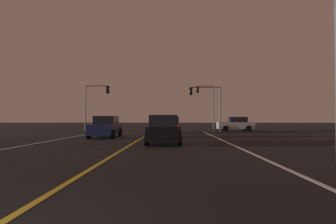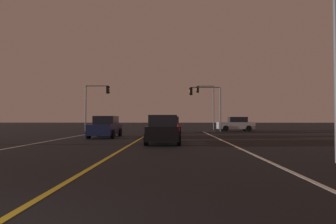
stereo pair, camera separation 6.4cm
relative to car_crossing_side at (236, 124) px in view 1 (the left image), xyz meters
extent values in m
cube|color=silver|center=(-4.17, -19.46, -0.82)|extent=(0.16, 34.65, 0.01)
cube|color=silver|center=(-15.78, -19.46, -0.82)|extent=(0.16, 34.65, 0.01)
cube|color=gold|center=(-9.98, -19.46, -0.82)|extent=(0.16, 34.65, 0.01)
cylinder|color=black|center=(-1.41, -0.90, -0.48)|extent=(0.68, 0.22, 0.68)
cylinder|color=black|center=(-1.41, 0.90, -0.48)|extent=(0.68, 0.22, 0.68)
cylinder|color=black|center=(1.29, -0.90, -0.48)|extent=(0.68, 0.22, 0.68)
cylinder|color=black|center=(1.29, 0.90, -0.48)|extent=(0.68, 0.22, 0.68)
cube|color=#B7BABF|center=(-0.06, 0.00, -0.16)|extent=(4.30, 1.80, 0.80)
cube|color=black|center=(0.19, 0.00, 0.56)|extent=(2.10, 1.60, 0.64)
cube|color=red|center=(2.04, -0.60, -0.06)|extent=(0.08, 0.24, 0.16)
cube|color=red|center=(2.04, 0.60, -0.06)|extent=(0.08, 0.24, 0.16)
cylinder|color=black|center=(-12.00, -13.20, -0.48)|extent=(0.22, 0.68, 0.68)
cylinder|color=black|center=(-13.80, -13.20, -0.48)|extent=(0.22, 0.68, 0.68)
cylinder|color=black|center=(-12.00, -10.50, -0.48)|extent=(0.22, 0.68, 0.68)
cylinder|color=black|center=(-13.80, -10.50, -0.48)|extent=(0.22, 0.68, 0.68)
cube|color=navy|center=(-12.90, -11.85, -0.16)|extent=(1.80, 4.30, 0.80)
cube|color=black|center=(-12.90, -11.60, 0.56)|extent=(1.60, 2.10, 0.64)
cube|color=red|center=(-12.30, -9.75, -0.06)|extent=(0.24, 0.08, 0.16)
cube|color=red|center=(-13.50, -9.75, -0.06)|extent=(0.24, 0.08, 0.16)
cylinder|color=black|center=(-8.71, -3.06, -0.48)|extent=(0.22, 0.68, 0.68)
cylinder|color=black|center=(-6.91, -3.06, -0.48)|extent=(0.22, 0.68, 0.68)
cylinder|color=black|center=(-8.71, -5.76, -0.48)|extent=(0.22, 0.68, 0.68)
cylinder|color=black|center=(-6.91, -5.76, -0.48)|extent=(0.22, 0.68, 0.68)
cube|color=maroon|center=(-7.81, -4.41, -0.16)|extent=(1.80, 4.30, 0.80)
cube|color=black|center=(-7.81, -4.66, 0.56)|extent=(1.60, 2.10, 0.64)
cube|color=red|center=(-8.41, -6.51, -0.06)|extent=(0.24, 0.08, 0.16)
cube|color=red|center=(-7.21, -6.51, -0.06)|extent=(0.24, 0.08, 0.16)
cylinder|color=black|center=(-9.00, -15.60, -0.48)|extent=(0.22, 0.68, 0.68)
cylinder|color=black|center=(-7.20, -15.60, -0.48)|extent=(0.22, 0.68, 0.68)
cylinder|color=black|center=(-9.00, -18.30, -0.48)|extent=(0.22, 0.68, 0.68)
cylinder|color=black|center=(-7.20, -18.30, -0.48)|extent=(0.22, 0.68, 0.68)
cube|color=black|center=(-8.10, -16.95, -0.16)|extent=(1.80, 4.30, 0.80)
cube|color=black|center=(-8.10, -17.20, 0.56)|extent=(1.60, 2.10, 0.64)
cube|color=red|center=(-8.70, -19.05, -0.06)|extent=(0.24, 0.08, 0.16)
cube|color=red|center=(-7.50, -19.05, -0.06)|extent=(0.24, 0.08, 0.16)
cylinder|color=#4C4C51|center=(-2.13, -1.64, 1.76)|extent=(0.14, 0.14, 5.17)
cylinder|color=#4C4C51|center=(-3.82, -1.64, 4.30)|extent=(3.37, 0.10, 0.10)
cube|color=black|center=(-5.50, -1.64, 3.85)|extent=(0.28, 0.36, 0.90)
sphere|color=#3A0605|center=(-5.66, -1.64, 4.15)|extent=(0.20, 0.20, 0.20)
sphere|color=orange|center=(-5.66, -1.64, 3.85)|extent=(0.20, 0.20, 0.20)
sphere|color=#063816|center=(-5.66, -1.64, 3.55)|extent=(0.20, 0.20, 0.20)
cylinder|color=#4C4C51|center=(-17.82, -1.64, 1.86)|extent=(0.14, 0.14, 5.37)
cylinder|color=#4C4C51|center=(-16.53, -1.64, 4.50)|extent=(2.58, 0.10, 0.10)
cube|color=black|center=(-15.24, -1.64, 4.05)|extent=(0.28, 0.36, 0.90)
sphere|color=#3A0605|center=(-15.08, -1.64, 4.35)|extent=(0.20, 0.20, 0.20)
sphere|color=orange|center=(-15.08, -1.64, 4.05)|extent=(0.20, 0.20, 0.20)
sphere|color=#063816|center=(-15.08, -1.64, 3.75)|extent=(0.20, 0.20, 0.20)
cylinder|color=#4C4C51|center=(-2.13, 3.86, 2.16)|extent=(0.14, 0.14, 5.96)
cylinder|color=#4C4C51|center=(-3.20, 3.86, 5.09)|extent=(2.13, 0.10, 0.10)
cube|color=black|center=(-4.27, 3.86, 4.64)|extent=(0.28, 0.36, 0.90)
sphere|color=#3A0605|center=(-4.43, 3.86, 4.94)|extent=(0.20, 0.20, 0.20)
sphere|color=orange|center=(-4.43, 3.86, 4.64)|extent=(0.20, 0.20, 0.20)
sphere|color=#063816|center=(-4.43, 3.86, 4.34)|extent=(0.20, 0.20, 0.20)
camera|label=1|loc=(-7.51, -33.34, 0.67)|focal=29.29mm
camera|label=2|loc=(-7.45, -33.34, 0.67)|focal=29.29mm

